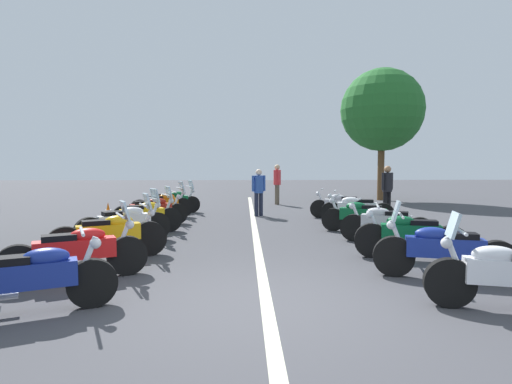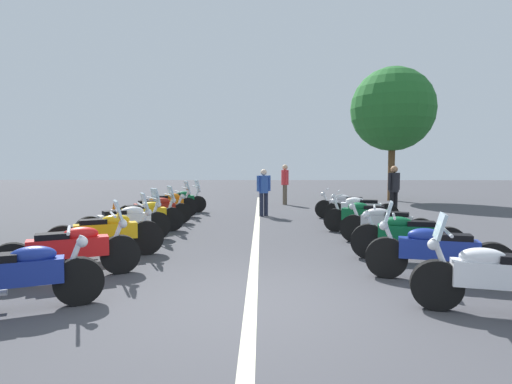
% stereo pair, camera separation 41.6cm
% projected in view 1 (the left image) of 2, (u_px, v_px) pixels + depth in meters
% --- Properties ---
extents(ground_plane, '(80.00, 80.00, 0.00)m').
position_uv_depth(ground_plane, '(267.00, 306.00, 5.20)').
color(ground_plane, '#424247').
extents(lane_centre_stripe, '(22.69, 0.16, 0.01)m').
position_uv_depth(lane_centre_stripe, '(255.00, 233.00, 10.60)').
color(lane_centre_stripe, beige).
rests_on(lane_centre_stripe, ground_plane).
extents(motorcycle_left_row_0, '(0.99, 1.86, 0.99)m').
position_uv_depth(motorcycle_left_row_0, '(32.00, 278.00, 4.85)').
color(motorcycle_left_row_0, black).
rests_on(motorcycle_left_row_0, ground_plane).
extents(motorcycle_left_row_1, '(1.12, 2.01, 1.21)m').
position_uv_depth(motorcycle_left_row_1, '(78.00, 251.00, 6.29)').
color(motorcycle_left_row_1, black).
rests_on(motorcycle_left_row_1, ground_plane).
extents(motorcycle_left_row_2, '(1.09, 2.02, 1.23)m').
position_uv_depth(motorcycle_left_row_2, '(110.00, 234.00, 7.70)').
color(motorcycle_left_row_2, black).
rests_on(motorcycle_left_row_2, ground_plane).
extents(motorcycle_left_row_3, '(1.36, 1.85, 1.22)m').
position_uv_depth(motorcycle_left_row_3, '(126.00, 223.00, 9.20)').
color(motorcycle_left_row_3, black).
rests_on(motorcycle_left_row_3, ground_plane).
extents(motorcycle_left_row_4, '(1.13, 1.90, 1.21)m').
position_uv_depth(motorcycle_left_row_4, '(143.00, 216.00, 10.51)').
color(motorcycle_left_row_4, black).
rests_on(motorcycle_left_row_4, ground_plane).
extents(motorcycle_left_row_5, '(1.04, 2.03, 0.99)m').
position_uv_depth(motorcycle_left_row_5, '(152.00, 210.00, 11.94)').
color(motorcycle_left_row_5, black).
rests_on(motorcycle_left_row_5, ground_plane).
extents(motorcycle_left_row_6, '(1.07, 1.92, 1.22)m').
position_uv_depth(motorcycle_left_row_6, '(162.00, 204.00, 13.42)').
color(motorcycle_left_row_6, black).
rests_on(motorcycle_left_row_6, ground_plane).
extents(motorcycle_left_row_7, '(1.07, 1.91, 1.19)m').
position_uv_depth(motorcycle_left_row_7, '(173.00, 201.00, 14.77)').
color(motorcycle_left_row_7, black).
rests_on(motorcycle_left_row_7, ground_plane).
extents(motorcycle_right_row_0, '(0.84, 1.94, 1.20)m').
position_uv_depth(motorcycle_right_row_0, '(507.00, 274.00, 4.98)').
color(motorcycle_right_row_0, black).
rests_on(motorcycle_right_row_0, ground_plane).
extents(motorcycle_right_row_1, '(0.89, 2.09, 1.21)m').
position_uv_depth(motorcycle_right_row_1, '(442.00, 249.00, 6.38)').
color(motorcycle_right_row_1, black).
rests_on(motorcycle_right_row_1, ground_plane).
extents(motorcycle_right_row_2, '(0.85, 2.02, 1.01)m').
position_uv_depth(motorcycle_right_row_2, '(409.00, 235.00, 7.70)').
color(motorcycle_right_row_2, black).
rests_on(motorcycle_right_row_2, ground_plane).
extents(motorcycle_right_row_3, '(1.03, 1.93, 0.99)m').
position_uv_depth(motorcycle_right_row_3, '(385.00, 223.00, 9.27)').
color(motorcycle_right_row_3, black).
rests_on(motorcycle_right_row_3, ground_plane).
extents(motorcycle_right_row_4, '(1.05, 2.04, 0.99)m').
position_uv_depth(motorcycle_right_row_4, '(362.00, 216.00, 10.69)').
color(motorcycle_right_row_4, black).
rests_on(motorcycle_right_row_4, ground_plane).
extents(motorcycle_right_row_5, '(0.85, 2.11, 1.01)m').
position_uv_depth(motorcycle_right_row_5, '(356.00, 209.00, 12.06)').
color(motorcycle_right_row_5, black).
rests_on(motorcycle_right_row_5, ground_plane).
extents(motorcycle_right_row_6, '(0.90, 2.05, 0.98)m').
position_uv_depth(motorcycle_right_row_6, '(342.00, 205.00, 13.44)').
color(motorcycle_right_row_6, black).
rests_on(motorcycle_right_row_6, ground_plane).
extents(traffic_cone_0, '(0.36, 0.36, 0.61)m').
position_uv_depth(traffic_cone_0, '(108.00, 213.00, 12.64)').
color(traffic_cone_0, orange).
rests_on(traffic_cone_0, ground_plane).
extents(bystander_1, '(0.52, 0.32, 1.76)m').
position_uv_depth(bystander_1, '(277.00, 181.00, 18.01)').
color(bystander_1, brown).
rests_on(bystander_1, ground_plane).
extents(bystander_2, '(0.32, 0.48, 1.61)m').
position_uv_depth(bystander_2, '(259.00, 189.00, 14.06)').
color(bystander_2, '#1E2338').
rests_on(bystander_2, ground_plane).
extents(bystander_3, '(0.32, 0.47, 1.73)m').
position_uv_depth(bystander_3, '(387.00, 187.00, 13.83)').
color(bystander_3, black).
rests_on(bystander_3, ground_plane).
extents(roadside_tree_0, '(3.99, 3.99, 6.39)m').
position_uv_depth(roadside_tree_0, '(382.00, 110.00, 19.98)').
color(roadside_tree_0, brown).
rests_on(roadside_tree_0, ground_plane).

